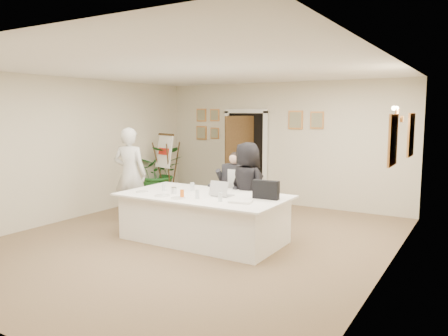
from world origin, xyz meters
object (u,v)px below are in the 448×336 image
Objects in this scene: laptop at (222,187)px; standing_man at (130,174)px; conference_table at (204,217)px; laptop_bag at (266,190)px; seated_man at (234,189)px; steel_jug at (174,190)px; oj_glass at (182,194)px; standing_woman at (247,188)px; paper_stack at (240,201)px; potted_palm at (159,172)px; flip_chart at (168,170)px.

standing_man is at bearing 171.80° from laptop.
conference_table is 6.59× the size of laptop_bag.
seated_man is 0.77× the size of standing_man.
laptop_bag reaches higher than steel_jug.
oj_glass is at bearing -133.49° from laptop.
standing_man reaches higher than laptop.
standing_man is 2.42m from standing_woman.
paper_stack is 0.98m from oj_glass.
potted_palm is at bearing 147.21° from laptop_bag.
standing_woman is 4.59× the size of laptop.
seated_man is 4.01× the size of laptop.
steel_jug is (-1.29, 0.05, 0.04)m from paper_stack.
conference_table is 1.18m from laptop_bag.
standing_man is 5.54× the size of paper_stack.
laptop_bag is (0.72, 0.12, 0.01)m from laptop.
steel_jug is (-0.84, -1.01, 0.03)m from standing_woman.
laptop is at bearing 147.90° from paper_stack.
laptop_bag is (3.64, -2.14, 0.19)m from flip_chart.
seated_man is 12.78× the size of steel_jug.
seated_man is 4.25× the size of paper_stack.
seated_man is at bearing -177.39° from standing_man.
seated_man is 0.87× the size of standing_woman.
standing_woman is 1.22× the size of potted_palm.
laptop is at bearing -173.70° from laptop_bag.
oj_glass is (1.87, -0.82, -0.08)m from standing_man.
standing_man is 2.04m from oj_glass.
laptop_bag is at bearing 159.19° from standing_man.
standing_man reaches higher than oj_glass.
oj_glass reaches higher than paper_stack.
paper_stack reaches higher than conference_table.
steel_jug is at bearing -116.46° from seated_man.
seated_man is at bearing 123.31° from paper_stack.
paper_stack is (0.51, -0.32, -0.12)m from laptop.
steel_jug is (-1.50, -0.39, -0.09)m from laptop_bag.
standing_woman reaches higher than oj_glass.
potted_palm reaches higher than oj_glass.
potted_palm is (-2.92, 2.41, 0.26)m from conference_table.
standing_man is 14.09× the size of oj_glass.
standing_woman is at bearing 85.58° from laptop.
seated_man is at bearing 92.72° from conference_table.
standing_woman is at bearing 64.84° from conference_table.
laptop is at bearing -37.75° from flip_chart.
seated_man is at bearing 72.40° from steel_jug.
standing_man reaches higher than potted_palm.
oj_glass is (-0.51, -1.22, 0.04)m from standing_woman.
potted_palm is (-0.32, 0.08, -0.08)m from flip_chart.
conference_table is 3.80m from potted_palm.
seated_man is 10.82× the size of oj_glass.
laptop_bag is at bearing 14.58° from steel_jug.
paper_stack is 1.30m from steel_jug.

